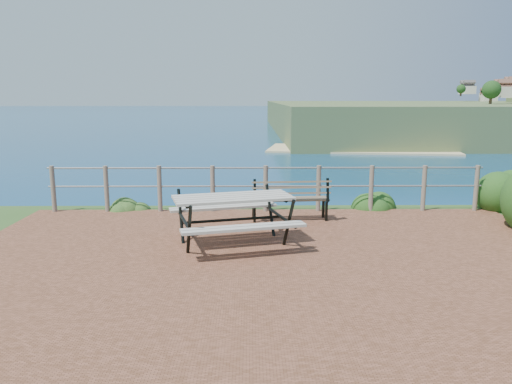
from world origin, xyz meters
TOP-DOWN VIEW (x-y plane):
  - ground at (0.00, 0.00)m, footprint 10.00×7.00m
  - ocean at (0.00, 200.00)m, footprint 1200.00×1200.00m
  - safety_railing at (0.00, 3.35)m, footprint 9.40×0.10m
  - picnic_table at (-0.62, 0.87)m, footprint 2.09×1.65m
  - park_bench at (0.46, 2.54)m, footprint 1.59×0.50m
  - shrub_right_edge at (5.25, 3.69)m, footprint 1.02×1.02m
  - shrub_lip_west at (-3.02, 3.59)m, footprint 0.71×0.71m
  - shrub_lip_east at (2.41, 3.75)m, footprint 0.79×0.79m

SIDE VIEW (x-z plane):
  - ground at x=0.00m, z-range -0.06..0.06m
  - ocean at x=0.00m, z-range 0.00..0.00m
  - shrub_right_edge at x=5.25m, z-range -0.73..0.73m
  - shrub_lip_west at x=-3.02m, z-range -0.21..0.21m
  - shrub_lip_east at x=2.41m, z-range -0.27..0.27m
  - picnic_table at x=-0.62m, z-range 0.11..0.94m
  - safety_railing at x=0.00m, z-range 0.07..1.07m
  - park_bench at x=0.46m, z-range 0.14..1.02m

